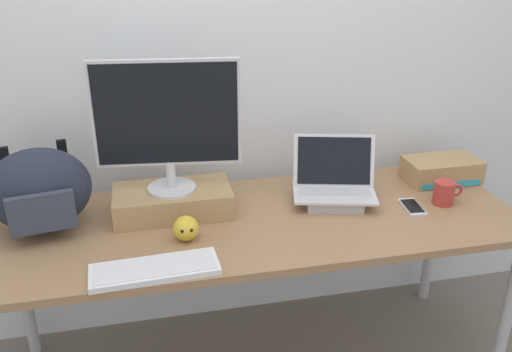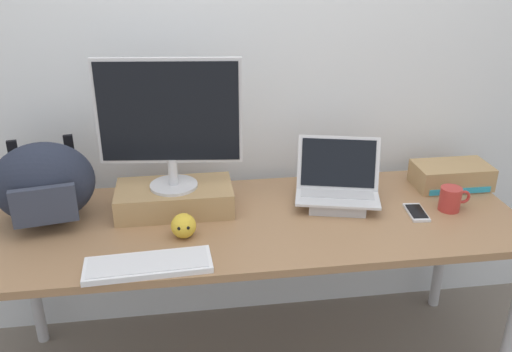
# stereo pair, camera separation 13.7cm
# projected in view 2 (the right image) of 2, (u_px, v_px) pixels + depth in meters

# --- Properties ---
(back_wall) EXTENTS (7.00, 0.10, 2.60)m
(back_wall) POSITION_uv_depth(u_px,v_px,m) (241.00, 48.00, 2.29)
(back_wall) COLOR silver
(back_wall) RESTS_ON ground
(desk) EXTENTS (2.05, 0.73, 0.73)m
(desk) POSITION_uv_depth(u_px,v_px,m) (256.00, 233.00, 2.13)
(desk) COLOR #99704C
(desk) RESTS_ON ground
(toner_box_yellow) EXTENTS (0.45, 0.24, 0.10)m
(toner_box_yellow) POSITION_uv_depth(u_px,v_px,m) (175.00, 198.00, 2.15)
(toner_box_yellow) COLOR #A88456
(toner_box_yellow) RESTS_ON desk
(desktop_monitor) EXTENTS (0.54, 0.19, 0.51)m
(desktop_monitor) POSITION_uv_depth(u_px,v_px,m) (169.00, 120.00, 2.02)
(desktop_monitor) COLOR silver
(desktop_monitor) RESTS_ON toner_box_yellow
(open_laptop) EXTENTS (0.37, 0.30, 0.26)m
(open_laptop) POSITION_uv_depth(u_px,v_px,m) (337.00, 192.00, 2.20)
(open_laptop) COLOR #ADADB2
(open_laptop) RESTS_ON desk
(external_keyboard) EXTENTS (0.42, 0.17, 0.02)m
(external_keyboard) POSITION_uv_depth(u_px,v_px,m) (148.00, 265.00, 1.79)
(external_keyboard) COLOR white
(external_keyboard) RESTS_ON desk
(messenger_backpack) EXTENTS (0.41, 0.32, 0.31)m
(messenger_backpack) POSITION_uv_depth(u_px,v_px,m) (44.00, 183.00, 2.03)
(messenger_backpack) COLOR #232838
(messenger_backpack) RESTS_ON desk
(coffee_mug) EXTENTS (0.13, 0.08, 0.10)m
(coffee_mug) POSITION_uv_depth(u_px,v_px,m) (451.00, 199.00, 2.15)
(coffee_mug) COLOR #B2332D
(coffee_mug) RESTS_ON desk
(cell_phone) EXTENTS (0.08, 0.15, 0.01)m
(cell_phone) POSITION_uv_depth(u_px,v_px,m) (416.00, 212.00, 2.14)
(cell_phone) COLOR silver
(cell_phone) RESTS_ON desk
(plush_toy) EXTENTS (0.09, 0.09, 0.09)m
(plush_toy) POSITION_uv_depth(u_px,v_px,m) (184.00, 226.00, 1.96)
(plush_toy) COLOR gold
(plush_toy) RESTS_ON desk
(toner_box_cyan) EXTENTS (0.32, 0.18, 0.10)m
(toner_box_cyan) POSITION_uv_depth(u_px,v_px,m) (451.00, 175.00, 2.36)
(toner_box_cyan) COLOR #A88456
(toner_box_cyan) RESTS_ON desk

